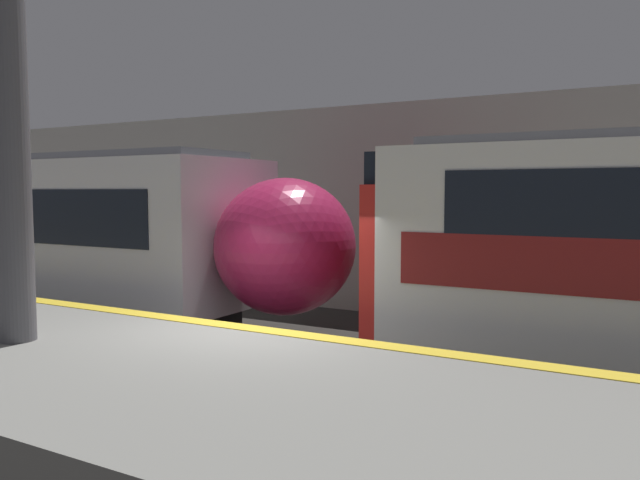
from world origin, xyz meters
TOP-DOWN VIEW (x-y plane):
  - ground_plane at (0.00, 0.00)m, footprint 120.00×120.00m
  - platform at (0.00, -1.93)m, footprint 40.00×3.86m
  - station_rear_barrier at (0.00, 6.77)m, footprint 50.00×0.15m
  - support_pillar_near at (-1.91, -1.98)m, footprint 0.41×0.41m

SIDE VIEW (x-z plane):
  - ground_plane at x=0.00m, z-range 0.00..0.00m
  - platform at x=0.00m, z-range 0.00..1.11m
  - station_rear_barrier at x=0.00m, z-range 0.00..4.84m
  - support_pillar_near at x=-1.91m, z-range 1.11..5.08m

